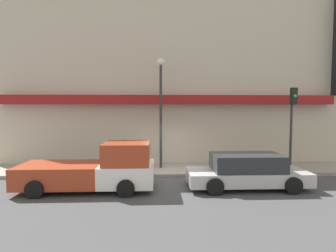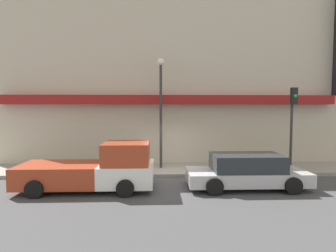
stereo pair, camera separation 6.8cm
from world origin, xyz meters
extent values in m
plane|color=#424244|center=(0.00, 0.00, 0.00)|extent=(80.00, 80.00, 0.00)
cube|color=gray|center=(0.00, 1.33, 0.08)|extent=(36.00, 2.67, 0.16)
cube|color=#BCB29E|center=(0.00, 4.17, 4.94)|extent=(19.80, 3.00, 9.87)
cube|color=maroon|center=(0.00, 2.37, 3.72)|extent=(18.22, 0.60, 0.50)
cube|color=white|center=(-1.86, -1.67, 0.63)|extent=(2.10, 1.95, 0.82)
cube|color=#9E381E|center=(-1.86, -1.67, 1.46)|extent=(1.78, 1.80, 0.85)
cube|color=#9E381E|center=(-4.49, -1.67, 0.63)|extent=(3.15, 1.95, 0.82)
cylinder|color=black|center=(-1.81, -0.69, 0.33)|extent=(0.66, 0.22, 0.66)
cylinder|color=black|center=(-1.81, -2.64, 0.33)|extent=(0.66, 0.22, 0.66)
cylinder|color=black|center=(-5.07, -0.69, 0.33)|extent=(0.66, 0.22, 0.66)
cylinder|color=black|center=(-5.07, -2.64, 0.33)|extent=(0.66, 0.22, 0.66)
cube|color=#ADADB2|center=(2.98, -1.67, 0.46)|extent=(4.81, 1.77, 0.52)
cube|color=#23282D|center=(2.98, -1.67, 1.05)|extent=(2.79, 1.59, 0.66)
cylinder|color=black|center=(4.47, -0.78, 0.33)|extent=(0.66, 0.22, 0.66)
cylinder|color=black|center=(4.47, -2.55, 0.33)|extent=(0.66, 0.22, 0.66)
cylinder|color=black|center=(1.49, -0.78, 0.33)|extent=(0.66, 0.22, 0.66)
cylinder|color=black|center=(1.49, -2.55, 0.33)|extent=(0.66, 0.22, 0.66)
cylinder|color=#196633|center=(2.79, 0.45, 0.39)|extent=(0.18, 0.18, 0.45)
sphere|color=#196633|center=(2.79, 0.45, 0.68)|extent=(0.17, 0.17, 0.17)
cylinder|color=#2D2D2D|center=(-0.48, 1.45, 2.80)|extent=(0.14, 0.14, 5.28)
sphere|color=silver|center=(-0.48, 1.45, 5.62)|extent=(0.36, 0.36, 0.36)
cylinder|color=#2D2D2D|center=(5.86, 0.41, 2.20)|extent=(0.12, 0.12, 4.07)
cube|color=black|center=(5.86, 0.25, 3.83)|extent=(0.28, 0.20, 0.80)
sphere|color=green|center=(5.86, 0.13, 3.83)|extent=(0.16, 0.16, 0.16)
camera|label=1|loc=(-0.65, -12.06, 3.20)|focal=28.00mm
camera|label=2|loc=(-0.58, -12.06, 3.20)|focal=28.00mm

